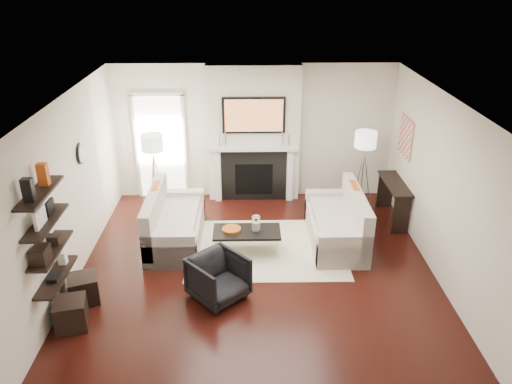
{
  "coord_description": "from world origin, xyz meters",
  "views": [
    {
      "loc": [
        -0.14,
        -6.46,
        4.39
      ],
      "look_at": [
        0.0,
        0.6,
        1.15
      ],
      "focal_mm": 35.0,
      "sensor_mm": 36.0,
      "label": 1
    }
  ],
  "objects_px": {
    "coffee_table": "(247,232)",
    "ottoman_near": "(83,289)",
    "lamp_left_shade": "(152,143)",
    "lamp_right_shade": "(366,140)",
    "loveseat_left_base": "(176,231)",
    "loveseat_right_base": "(335,231)",
    "armchair": "(218,276)"
  },
  "relations": [
    {
      "from": "loveseat_left_base",
      "to": "lamp_left_shade",
      "type": "distance_m",
      "value": 1.69
    },
    {
      "from": "lamp_right_shade",
      "to": "ottoman_near",
      "type": "distance_m",
      "value": 5.46
    },
    {
      "from": "loveseat_left_base",
      "to": "lamp_right_shade",
      "type": "xyz_separation_m",
      "value": [
        3.42,
        1.14,
        1.24
      ]
    },
    {
      "from": "loveseat_right_base",
      "to": "ottoman_near",
      "type": "xyz_separation_m",
      "value": [
        -3.84,
        -1.59,
        -0.01
      ]
    },
    {
      "from": "loveseat_right_base",
      "to": "loveseat_left_base",
      "type": "bearing_deg",
      "value": 178.71
    },
    {
      "from": "loveseat_right_base",
      "to": "armchair",
      "type": "distance_m",
      "value": 2.47
    },
    {
      "from": "loveseat_left_base",
      "to": "ottoman_near",
      "type": "height_order",
      "value": "loveseat_left_base"
    },
    {
      "from": "lamp_left_shade",
      "to": "ottoman_near",
      "type": "height_order",
      "value": "lamp_left_shade"
    },
    {
      "from": "armchair",
      "to": "lamp_right_shade",
      "type": "xyz_separation_m",
      "value": [
        2.61,
        2.75,
        1.09
      ]
    },
    {
      "from": "loveseat_left_base",
      "to": "coffee_table",
      "type": "bearing_deg",
      "value": -18.36
    },
    {
      "from": "lamp_left_shade",
      "to": "ottoman_near",
      "type": "xyz_separation_m",
      "value": [
        -0.62,
        -2.69,
        -1.25
      ]
    },
    {
      "from": "loveseat_right_base",
      "to": "coffee_table",
      "type": "xyz_separation_m",
      "value": [
        -1.52,
        -0.34,
        0.19
      ]
    },
    {
      "from": "coffee_table",
      "to": "ottoman_near",
      "type": "bearing_deg",
      "value": -151.78
    },
    {
      "from": "loveseat_left_base",
      "to": "lamp_right_shade",
      "type": "height_order",
      "value": "lamp_right_shade"
    },
    {
      "from": "coffee_table",
      "to": "loveseat_right_base",
      "type": "bearing_deg",
      "value": 12.71
    },
    {
      "from": "loveseat_left_base",
      "to": "ottoman_near",
      "type": "xyz_separation_m",
      "value": [
        -1.1,
        -1.65,
        -0.01
      ]
    },
    {
      "from": "lamp_left_shade",
      "to": "lamp_right_shade",
      "type": "relative_size",
      "value": 1.0
    },
    {
      "from": "loveseat_left_base",
      "to": "lamp_left_shade",
      "type": "xyz_separation_m",
      "value": [
        -0.48,
        1.04,
        1.24
      ]
    },
    {
      "from": "armchair",
      "to": "ottoman_near",
      "type": "xyz_separation_m",
      "value": [
        -1.91,
        -0.05,
        -0.16
      ]
    },
    {
      "from": "ottoman_near",
      "to": "coffee_table",
      "type": "bearing_deg",
      "value": 28.22
    },
    {
      "from": "lamp_left_shade",
      "to": "lamp_right_shade",
      "type": "xyz_separation_m",
      "value": [
        3.9,
        0.1,
        0.0
      ]
    },
    {
      "from": "loveseat_left_base",
      "to": "loveseat_right_base",
      "type": "xyz_separation_m",
      "value": [
        2.74,
        -0.06,
        0.0
      ]
    },
    {
      "from": "coffee_table",
      "to": "ottoman_near",
      "type": "height_order",
      "value": "coffee_table"
    },
    {
      "from": "loveseat_right_base",
      "to": "lamp_left_shade",
      "type": "bearing_deg",
      "value": 161.1
    },
    {
      "from": "coffee_table",
      "to": "lamp_right_shade",
      "type": "bearing_deg",
      "value": 35.09
    },
    {
      "from": "ottoman_near",
      "to": "armchair",
      "type": "bearing_deg",
      "value": 1.36
    },
    {
      "from": "loveseat_right_base",
      "to": "ottoman_near",
      "type": "height_order",
      "value": "loveseat_right_base"
    },
    {
      "from": "loveseat_left_base",
      "to": "ottoman_near",
      "type": "bearing_deg",
      "value": -123.79
    },
    {
      "from": "loveseat_right_base",
      "to": "lamp_left_shade",
      "type": "xyz_separation_m",
      "value": [
        -3.22,
        1.1,
        1.24
      ]
    },
    {
      "from": "lamp_left_shade",
      "to": "ottoman_near",
      "type": "relative_size",
      "value": 1.0
    },
    {
      "from": "coffee_table",
      "to": "ottoman_near",
      "type": "xyz_separation_m",
      "value": [
        -2.32,
        -1.25,
        -0.2
      ]
    },
    {
      "from": "lamp_left_shade",
      "to": "lamp_right_shade",
      "type": "distance_m",
      "value": 3.9
    }
  ]
}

